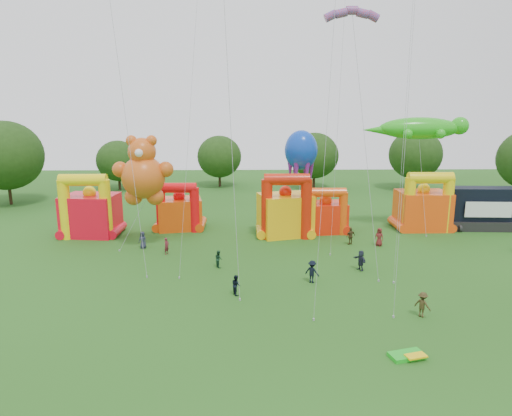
{
  "coord_description": "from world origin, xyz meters",
  "views": [
    {
      "loc": [
        -3.5,
        -21.86,
        14.03
      ],
      "look_at": [
        -2.72,
        18.0,
        5.09
      ],
      "focal_mm": 32.0,
      "sensor_mm": 36.0,
      "label": 1
    }
  ],
  "objects_px": {
    "octopus_kite": "(300,170)",
    "spectator_4": "(351,236)",
    "bouncy_castle_0": "(90,212)",
    "spectator_0": "(143,240)",
    "bouncy_castle_2": "(285,212)",
    "teddy_bear_kite": "(141,181)",
    "stage_trailer": "(482,209)",
    "gecko_kite": "(420,141)"
  },
  "relations": [
    {
      "from": "octopus_kite",
      "to": "spectator_4",
      "type": "relative_size",
      "value": 6.22
    },
    {
      "from": "bouncy_castle_0",
      "to": "spectator_4",
      "type": "bearing_deg",
      "value": -8.21
    },
    {
      "from": "spectator_0",
      "to": "spectator_4",
      "type": "distance_m",
      "value": 21.21
    },
    {
      "from": "spectator_0",
      "to": "bouncy_castle_0",
      "type": "bearing_deg",
      "value": 161.91
    },
    {
      "from": "bouncy_castle_0",
      "to": "bouncy_castle_2",
      "type": "relative_size",
      "value": 1.0
    },
    {
      "from": "bouncy_castle_2",
      "to": "teddy_bear_kite",
      "type": "height_order",
      "value": "teddy_bear_kite"
    },
    {
      "from": "stage_trailer",
      "to": "teddy_bear_kite",
      "type": "relative_size",
      "value": 0.68
    },
    {
      "from": "octopus_kite",
      "to": "spectator_0",
      "type": "xyz_separation_m",
      "value": [
        -16.62,
        -7.69,
        -5.93
      ]
    },
    {
      "from": "octopus_kite",
      "to": "spectator_4",
      "type": "height_order",
      "value": "octopus_kite"
    },
    {
      "from": "stage_trailer",
      "to": "gecko_kite",
      "type": "xyz_separation_m",
      "value": [
        -7.98,
        -0.35,
        7.82
      ]
    },
    {
      "from": "bouncy_castle_2",
      "to": "stage_trailer",
      "type": "xyz_separation_m",
      "value": [
        23.04,
        2.25,
        -0.31
      ]
    },
    {
      "from": "bouncy_castle_0",
      "to": "octopus_kite",
      "type": "distance_m",
      "value": 23.91
    },
    {
      "from": "bouncy_castle_2",
      "to": "spectator_4",
      "type": "bearing_deg",
      "value": -29.41
    },
    {
      "from": "bouncy_castle_2",
      "to": "spectator_0",
      "type": "distance_m",
      "value": 15.5
    },
    {
      "from": "gecko_kite",
      "to": "octopus_kite",
      "type": "distance_m",
      "value": 13.65
    },
    {
      "from": "bouncy_castle_0",
      "to": "stage_trailer",
      "type": "relative_size",
      "value": 0.92
    },
    {
      "from": "spectator_0",
      "to": "gecko_kite",
      "type": "bearing_deg",
      "value": 30.03
    },
    {
      "from": "bouncy_castle_2",
      "to": "teddy_bear_kite",
      "type": "relative_size",
      "value": 0.62
    },
    {
      "from": "stage_trailer",
      "to": "octopus_kite",
      "type": "height_order",
      "value": "octopus_kite"
    },
    {
      "from": "gecko_kite",
      "to": "spectator_0",
      "type": "xyz_separation_m",
      "value": [
        -29.77,
        -6.42,
        -9.32
      ]
    },
    {
      "from": "bouncy_castle_2",
      "to": "stage_trailer",
      "type": "relative_size",
      "value": 0.92
    },
    {
      "from": "teddy_bear_kite",
      "to": "spectator_4",
      "type": "relative_size",
      "value": 6.2
    },
    {
      "from": "teddy_bear_kite",
      "to": "bouncy_castle_2",
      "type": "bearing_deg",
      "value": 15.72
    },
    {
      "from": "gecko_kite",
      "to": "spectator_4",
      "type": "xyz_separation_m",
      "value": [
        -8.58,
        -5.55,
        -9.28
      ]
    },
    {
      "from": "spectator_4",
      "to": "stage_trailer",
      "type": "bearing_deg",
      "value": 173.15
    },
    {
      "from": "stage_trailer",
      "to": "spectator_0",
      "type": "bearing_deg",
      "value": -169.82
    },
    {
      "from": "bouncy_castle_0",
      "to": "octopus_kite",
      "type": "height_order",
      "value": "octopus_kite"
    },
    {
      "from": "bouncy_castle_2",
      "to": "octopus_kite",
      "type": "relative_size",
      "value": 0.62
    },
    {
      "from": "bouncy_castle_0",
      "to": "bouncy_castle_2",
      "type": "xyz_separation_m",
      "value": [
        21.48,
        -0.38,
        0.02
      ]
    },
    {
      "from": "bouncy_castle_0",
      "to": "gecko_kite",
      "type": "xyz_separation_m",
      "value": [
        36.54,
        1.52,
        7.53
      ]
    },
    {
      "from": "octopus_kite",
      "to": "teddy_bear_kite",
      "type": "bearing_deg",
      "value": -156.22
    },
    {
      "from": "spectator_4",
      "to": "bouncy_castle_0",
      "type": "bearing_deg",
      "value": -34.68
    },
    {
      "from": "bouncy_castle_2",
      "to": "stage_trailer",
      "type": "height_order",
      "value": "bouncy_castle_2"
    },
    {
      "from": "spectator_4",
      "to": "teddy_bear_kite",
      "type": "bearing_deg",
      "value": -25.23
    },
    {
      "from": "octopus_kite",
      "to": "spectator_4",
      "type": "xyz_separation_m",
      "value": [
        4.57,
        -6.82,
        -5.88
      ]
    },
    {
      "from": "stage_trailer",
      "to": "teddy_bear_kite",
      "type": "height_order",
      "value": "teddy_bear_kite"
    },
    {
      "from": "gecko_kite",
      "to": "spectator_4",
      "type": "relative_size",
      "value": 7.05
    },
    {
      "from": "teddy_bear_kite",
      "to": "gecko_kite",
      "type": "relative_size",
      "value": 0.88
    },
    {
      "from": "teddy_bear_kite",
      "to": "spectator_0",
      "type": "distance_m",
      "value": 5.91
    },
    {
      "from": "gecko_kite",
      "to": "spectator_0",
      "type": "distance_m",
      "value": 31.85
    },
    {
      "from": "stage_trailer",
      "to": "bouncy_castle_0",
      "type": "bearing_deg",
      "value": -177.59
    },
    {
      "from": "stage_trailer",
      "to": "spectator_4",
      "type": "xyz_separation_m",
      "value": [
        -16.56,
        -5.91,
        -1.45
      ]
    }
  ]
}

